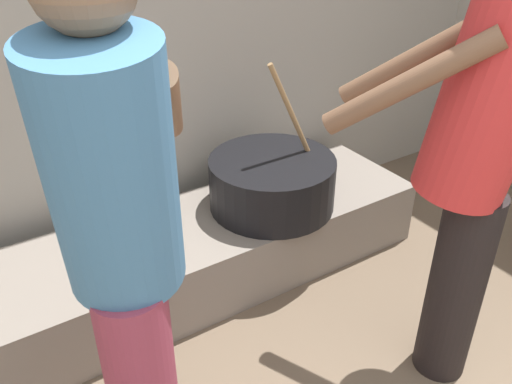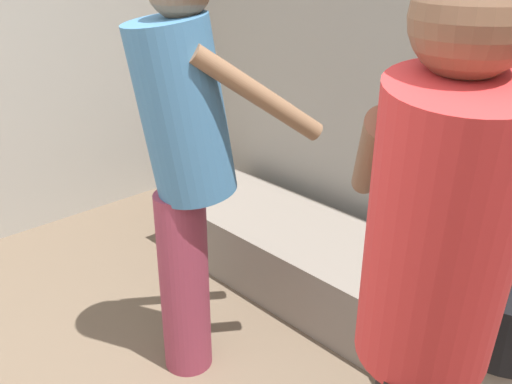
% 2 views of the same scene
% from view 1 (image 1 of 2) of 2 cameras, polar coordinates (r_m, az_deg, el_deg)
% --- Properties ---
extents(block_enclosure_rear, '(4.82, 0.20, 2.34)m').
position_cam_1_polar(block_enclosure_rear, '(2.58, -14.30, 17.64)').
color(block_enclosure_rear, '#9E998E').
rests_on(block_enclosure_rear, ground_plane).
extents(hearth_ledge, '(2.68, 0.60, 0.33)m').
position_cam_1_polar(hearth_ledge, '(2.50, -10.57, -8.07)').
color(hearth_ledge, slate).
rests_on(hearth_ledge, ground_plane).
extents(cooking_pot_main, '(0.60, 0.60, 0.70)m').
position_cam_1_polar(cooking_pot_main, '(2.55, 1.72, 1.02)').
color(cooking_pot_main, black).
rests_on(cooking_pot_main, hearth_ledge).
extents(cook_in_blue_shirt, '(0.57, 0.75, 1.64)m').
position_cam_1_polar(cook_in_blue_shirt, '(1.36, -14.19, -4.46)').
color(cook_in_blue_shirt, '#8C3347').
rests_on(cook_in_blue_shirt, ground_plane).
extents(cook_in_red_shirt, '(0.67, 0.73, 1.65)m').
position_cam_1_polar(cook_in_red_shirt, '(1.85, 22.51, 4.00)').
color(cook_in_red_shirt, black).
rests_on(cook_in_red_shirt, ground_plane).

